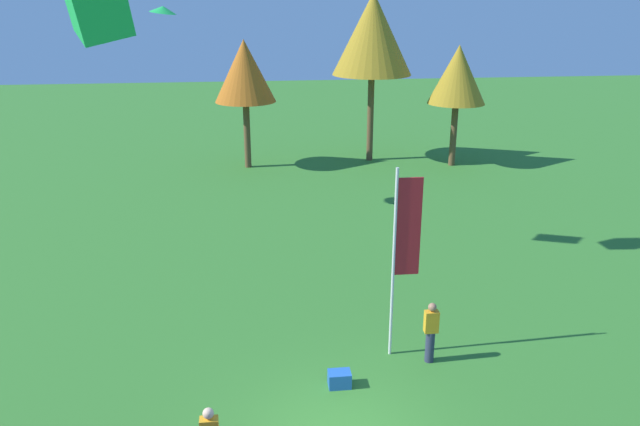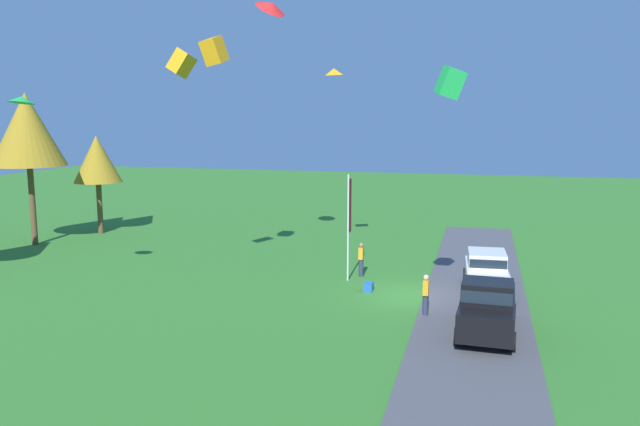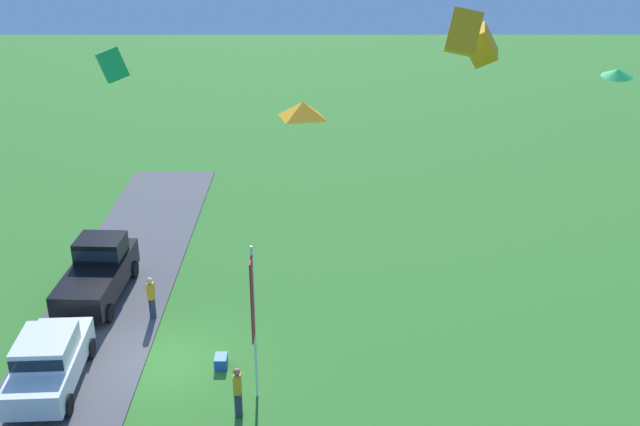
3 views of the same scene
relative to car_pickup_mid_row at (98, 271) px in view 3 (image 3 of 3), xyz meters
The scene contains 13 objects.
ground_plane 5.60m from the car_pickup_mid_row, 37.05° to the left, with size 120.00×120.00×0.00m, color #337528.
pavement_strip 4.54m from the car_pickup_mid_row, ahead, with size 36.00×4.40×0.06m, color #4C4C51.
car_pickup_mid_row is the anchor object (origin of this frame).
car_sedan_by_flagpole 5.78m from the car_pickup_mid_row, ahead, with size 4.49×2.14×1.84m.
person_beside_suv 9.41m from the car_pickup_mid_row, 40.10° to the left, with size 0.36×0.24×1.71m.
person_watching_sky 2.92m from the car_pickup_mid_row, 54.62° to the left, with size 0.36×0.24×1.71m.
flag_banner 9.46m from the car_pickup_mid_row, 45.27° to the left, with size 0.71×0.08×5.22m.
cooler_box 7.07m from the car_pickup_mid_row, 48.21° to the left, with size 0.56×0.40×0.40m, color blue.
kite_box_topmost 8.24m from the car_pickup_mid_row, 68.79° to the left, with size 0.72×0.72×1.01m, color green.
kite_delta_low_drifter 20.37m from the car_pickup_mid_row, 91.65° to the left, with size 1.09×1.09×0.27m, color green.
kite_diamond_high_right 15.73m from the car_pickup_mid_row, 39.46° to the left, with size 0.85×1.02×0.35m, color orange.
kite_box_over_trees 16.47m from the car_pickup_mid_row, 70.51° to the left, with size 0.82×0.82×1.14m, color orange.
kite_box_trailing_tail 16.39m from the car_pickup_mid_row, 78.10° to the left, with size 0.72×0.72×1.01m, color orange.
Camera 3 is at (20.96, 5.16, 14.62)m, focal length 42.00 mm.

